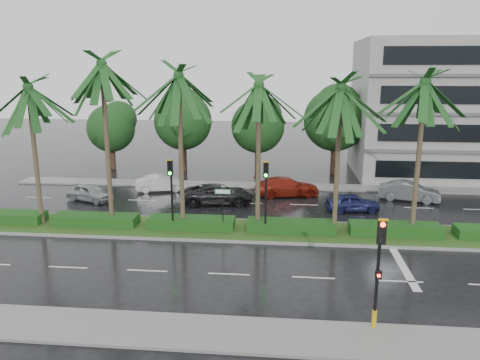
# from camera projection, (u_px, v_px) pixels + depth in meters

# --- Properties ---
(ground) EXTENTS (120.00, 120.00, 0.00)m
(ground) POSITION_uv_depth(u_px,v_px,m) (239.00, 237.00, 27.14)
(ground) COLOR black
(ground) RESTS_ON ground
(near_sidewalk) EXTENTS (40.00, 2.40, 0.12)m
(near_sidewalk) POSITION_uv_depth(u_px,v_px,m) (212.00, 333.00, 17.26)
(near_sidewalk) COLOR slate
(near_sidewalk) RESTS_ON ground
(far_sidewalk) EXTENTS (40.00, 2.00, 0.12)m
(far_sidewalk) POSITION_uv_depth(u_px,v_px,m) (253.00, 186.00, 38.74)
(far_sidewalk) COLOR slate
(far_sidewalk) RESTS_ON ground
(median) EXTENTS (36.00, 4.00, 0.15)m
(median) POSITION_uv_depth(u_px,v_px,m) (241.00, 230.00, 28.09)
(median) COLOR gray
(median) RESTS_ON ground
(hedge) EXTENTS (35.20, 1.40, 0.60)m
(hedge) POSITION_uv_depth(u_px,v_px,m) (241.00, 224.00, 28.00)
(hedge) COLOR #134215
(hedge) RESTS_ON median
(lane_markings) EXTENTS (34.00, 13.06, 0.01)m
(lane_markings) POSITION_uv_depth(u_px,v_px,m) (292.00, 242.00, 26.44)
(lane_markings) COLOR silver
(lane_markings) RESTS_ON ground
(palm_row) EXTENTS (26.30, 4.20, 10.49)m
(palm_row) POSITION_uv_depth(u_px,v_px,m) (219.00, 92.00, 26.30)
(palm_row) COLOR #483529
(palm_row) RESTS_ON median
(signal_near) EXTENTS (0.34, 0.45, 4.36)m
(signal_near) POSITION_uv_depth(u_px,v_px,m) (378.00, 269.00, 16.90)
(signal_near) COLOR black
(signal_near) RESTS_ON near_sidewalk
(signal_median_left) EXTENTS (0.34, 0.42, 4.36)m
(signal_median_left) POSITION_uv_depth(u_px,v_px,m) (171.00, 184.00, 27.10)
(signal_median_left) COLOR black
(signal_median_left) RESTS_ON median
(signal_median_right) EXTENTS (0.34, 0.42, 4.36)m
(signal_median_right) POSITION_uv_depth(u_px,v_px,m) (266.00, 187.00, 26.58)
(signal_median_right) COLOR black
(signal_median_right) RESTS_ON median
(street_sign) EXTENTS (0.95, 0.09, 2.60)m
(street_sign) POSITION_uv_depth(u_px,v_px,m) (223.00, 199.00, 27.20)
(street_sign) COLOR black
(street_sign) RESTS_ON median
(bg_trees) EXTENTS (32.50, 5.68, 8.21)m
(bg_trees) POSITION_uv_depth(u_px,v_px,m) (261.00, 121.00, 43.01)
(bg_trees) COLOR #3A271A
(bg_trees) RESTS_ON ground
(building) EXTENTS (16.00, 10.00, 12.00)m
(building) POSITION_uv_depth(u_px,v_px,m) (449.00, 109.00, 41.54)
(building) COLOR gray
(building) RESTS_ON ground
(car_silver) EXTENTS (2.74, 4.02, 1.27)m
(car_silver) POSITION_uv_depth(u_px,v_px,m) (90.00, 192.00, 34.41)
(car_silver) COLOR #989C9F
(car_silver) RESTS_ON ground
(car_white) EXTENTS (2.28, 4.12, 1.29)m
(car_white) POSITION_uv_depth(u_px,v_px,m) (161.00, 183.00, 37.11)
(car_white) COLOR #B9B9B9
(car_white) RESTS_ON ground
(car_darkgrey) EXTENTS (3.07, 5.33, 1.40)m
(car_darkgrey) POSITION_uv_depth(u_px,v_px,m) (218.00, 194.00, 33.76)
(car_darkgrey) COLOR black
(car_darkgrey) RESTS_ON ground
(car_red) EXTENTS (2.98, 5.25, 1.43)m
(car_red) POSITION_uv_depth(u_px,v_px,m) (287.00, 187.00, 35.77)
(car_red) COLOR maroon
(car_red) RESTS_ON ground
(car_blue) EXTENTS (1.88, 3.77, 1.24)m
(car_blue) POSITION_uv_depth(u_px,v_px,m) (353.00, 202.00, 31.96)
(car_blue) COLOR navy
(car_blue) RESTS_ON ground
(car_grey) EXTENTS (2.56, 4.54, 1.42)m
(car_grey) POSITION_uv_depth(u_px,v_px,m) (409.00, 191.00, 34.40)
(car_grey) COLOR slate
(car_grey) RESTS_ON ground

